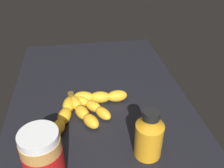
% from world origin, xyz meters
% --- Properties ---
extents(ground_plane, '(0.95, 0.57, 0.04)m').
position_xyz_m(ground_plane, '(0.00, 0.00, -0.02)').
color(ground_plane, black).
extents(banana_bunch, '(0.19, 0.25, 0.04)m').
position_xyz_m(banana_bunch, '(-0.03, 0.05, 0.02)').
color(banana_bunch, gold).
rests_on(banana_bunch, ground_plane).
extents(peanut_butter_jar, '(0.08, 0.08, 0.14)m').
position_xyz_m(peanut_butter_jar, '(-0.25, 0.15, 0.07)').
color(peanut_butter_jar, '#BF8442').
rests_on(peanut_butter_jar, ground_plane).
extents(honey_bottle, '(0.07, 0.07, 0.13)m').
position_xyz_m(honey_bottle, '(-0.21, -0.09, 0.06)').
color(honey_bottle, orange).
rests_on(honey_bottle, ground_plane).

